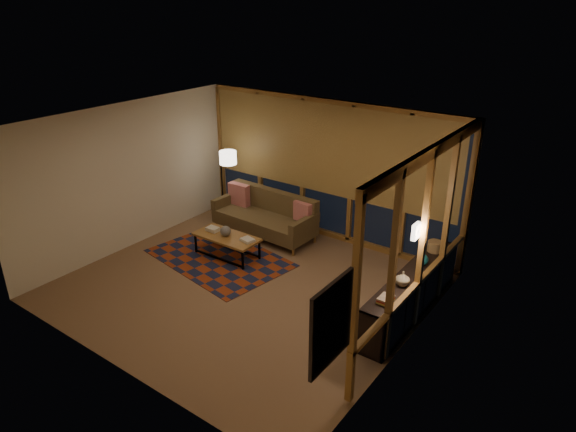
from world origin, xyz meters
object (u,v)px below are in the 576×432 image
Objects in this scene: floor_lamp at (222,183)px; bookshelf at (411,293)px; coffee_table at (227,246)px; sofa at (264,215)px.

bookshelf is at bearing 10.55° from floor_lamp.
bookshelf is at bearing 3.60° from coffee_table.
coffee_table is 0.46× the size of bookshelf.
sofa is at bearing 89.57° from coffee_table.
coffee_table is at bearing -22.61° from floor_lamp.
floor_lamp is (-1.27, 1.28, 0.58)m from coffee_table.
sofa is 1.32× the size of floor_lamp.
floor_lamp is at bearing 167.78° from bookshelf.
sofa is 0.78× the size of bookshelf.
coffee_table is (0.01, -1.10, -0.22)m from sofa.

